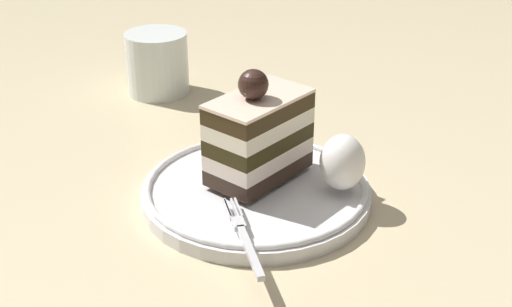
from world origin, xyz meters
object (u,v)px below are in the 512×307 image
Objects in this scene: fork at (243,234)px; drink_glass_near at (158,66)px; dessert_plate at (256,191)px; whipped_cream_dollop at (342,162)px; cake_slice at (259,134)px.

drink_glass_near reaches higher than fork.
dessert_plate is at bearing 128.74° from drink_glass_near.
cake_slice is at bearing -3.72° from whipped_cream_dollop.
cake_slice is at bearing -85.61° from dessert_plate.
whipped_cream_dollop is (-0.08, -0.01, 0.04)m from dessert_plate.
whipped_cream_dollop is at bearing -123.92° from fork.
cake_slice reaches higher than drink_glass_near.
dessert_plate is 0.29m from drink_glass_near.
drink_glass_near is (0.18, -0.21, -0.03)m from cake_slice.
cake_slice reaches higher than fork.
drink_glass_near is (0.19, -0.32, 0.01)m from fork.
fork is (-0.01, 0.09, 0.01)m from dessert_plate.
cake_slice is 0.11m from fork.
whipped_cream_dollop reaches higher than dessert_plate.
dessert_plate is 2.74× the size of drink_glass_near.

